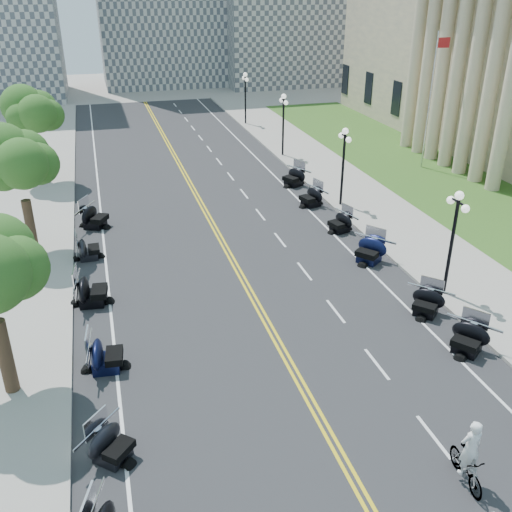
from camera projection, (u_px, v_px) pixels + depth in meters
ground at (298, 378)px, 20.98m from camera, size 160.00×160.00×0.00m
road at (233, 262)px, 29.64m from camera, size 16.00×90.00×0.01m
centerline_yellow_a at (231, 262)px, 29.61m from camera, size 0.12×90.00×0.00m
centerline_yellow_b at (236, 262)px, 29.66m from camera, size 0.12×90.00×0.00m
edge_line_north at (347, 248)px, 31.20m from camera, size 0.12×90.00×0.00m
edge_line_south at (107, 278)px, 28.07m from camera, size 0.12×90.00×0.00m
lane_dash_5 at (433, 437)px, 18.30m from camera, size 0.12×2.00×0.00m
lane_dash_6 at (377, 364)px, 21.76m from camera, size 0.12×2.00×0.00m
lane_dash_7 at (336, 311)px, 25.22m from camera, size 0.12×2.00×0.00m
lane_dash_8 at (304, 271)px, 28.69m from camera, size 0.12×2.00×0.00m
lane_dash_9 at (280, 240)px, 32.15m from camera, size 0.12×2.00×0.00m
lane_dash_10 at (260, 214)px, 35.61m from camera, size 0.12×2.00×0.00m
lane_dash_11 at (244, 194)px, 39.07m from camera, size 0.12×2.00×0.00m
lane_dash_12 at (231, 176)px, 42.54m from camera, size 0.12×2.00×0.00m
lane_dash_13 at (219, 161)px, 46.00m from camera, size 0.12×2.00×0.00m
lane_dash_14 at (209, 149)px, 49.46m from camera, size 0.12×2.00×0.00m
lane_dash_15 at (200, 138)px, 52.93m from camera, size 0.12×2.00×0.00m
lane_dash_16 at (193, 128)px, 56.39m from camera, size 0.12×2.00×0.00m
lane_dash_17 at (186, 119)px, 59.85m from camera, size 0.12×2.00×0.00m
lane_dash_18 at (180, 112)px, 63.31m from camera, size 0.12×2.00×0.00m
lane_dash_19 at (175, 105)px, 66.78m from camera, size 0.12×2.00×0.00m
sidewalk_north at (414, 238)px, 32.17m from camera, size 5.00×90.00×0.15m
sidewalk_south at (19, 287)px, 27.04m from camera, size 5.00×90.00×0.15m
lawn at (444, 184)px, 40.82m from camera, size 9.00×60.00×0.10m
street_lamp_2 at (451, 244)px, 25.41m from camera, size 0.50×1.20×4.90m
street_lamp_3 at (343, 168)px, 35.80m from camera, size 0.50×1.20×4.90m
street_lamp_4 at (283, 125)px, 46.19m from camera, size 0.50×1.20×4.90m
street_lamp_5 at (245, 99)px, 56.58m from camera, size 0.50×1.20×4.90m
flagpole at (429, 103)px, 42.24m from camera, size 1.10×0.20×10.00m
tree_3 at (19, 167)px, 28.58m from camera, size 4.80×4.80×9.20m
tree_4 at (35, 117)px, 38.97m from camera, size 4.80×4.80×9.20m
motorcycle_n_5 at (468, 337)px, 22.22m from camera, size 2.65×2.65×1.33m
motorcycle_n_6 at (427, 302)px, 24.75m from camera, size 2.55×2.55×1.26m
motorcycle_n_7 at (370, 249)px, 29.38m from camera, size 2.83×2.83×1.41m
motorcycle_n_8 at (340, 222)px, 32.98m from camera, size 2.19×2.19×1.24m
motorcycle_n_9 at (311, 196)px, 36.71m from camera, size 2.38×2.38×1.34m
motorcycle_n_10 at (294, 176)px, 40.34m from camera, size 2.69×2.69×1.40m
motorcycle_s_5 at (111, 443)px, 17.20m from camera, size 2.50×2.50×1.24m
motorcycle_s_6 at (105, 354)px, 21.22m from camera, size 2.15×2.15×1.37m
motorcycle_s_7 at (91, 289)px, 25.51m from camera, size 2.35×2.35×1.49m
motorcycle_s_8 at (88, 248)px, 29.74m from camera, size 1.85×1.85×1.27m
motorcycle_s_9 at (94, 216)px, 33.48m from camera, size 2.83×2.83×1.46m
bicycle at (466, 467)px, 16.44m from camera, size 0.71×1.89×1.11m
cyclist_rider at (475, 427)px, 15.79m from camera, size 0.69×0.45×1.89m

